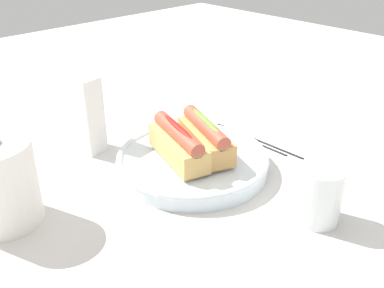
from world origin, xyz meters
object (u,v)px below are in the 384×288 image
object	(u,v)px
serving_bowl	(192,161)
chopstick_far	(258,140)
napkin_box	(77,111)
hotdog_front	(205,137)
water_glass	(319,196)
chopstick_near	(243,137)
hotdog_back	(178,144)

from	to	relation	value
serving_bowl	chopstick_far	bearing A→B (deg)	-93.23
napkin_box	chopstick_far	bearing A→B (deg)	-140.31
hotdog_front	water_glass	world-z (taller)	hotdog_front
napkin_box	chopstick_near	bearing A→B (deg)	-137.67
hotdog_back	chopstick_far	xyz separation A→B (m)	(-0.02, -0.20, -0.06)
water_glass	chopstick_near	size ratio (longest dim) A/B	0.41
hotdog_front	chopstick_near	bearing A→B (deg)	-78.98
water_glass	chopstick_far	world-z (taller)	water_glass
serving_bowl	hotdog_front	distance (m)	0.05
hotdog_back	napkin_box	world-z (taller)	napkin_box
chopstick_near	chopstick_far	size ratio (longest dim) A/B	1.00
serving_bowl	napkin_box	distance (m)	0.25
hotdog_back	chopstick_near	world-z (taller)	hotdog_back
water_glass	napkin_box	world-z (taller)	napkin_box
serving_bowl	water_glass	world-z (taller)	water_glass
hotdog_back	napkin_box	xyz separation A→B (m)	(0.21, 0.07, 0.01)
water_glass	serving_bowl	bearing A→B (deg)	8.21
hotdog_front	chopstick_near	world-z (taller)	hotdog_front
hotdog_front	napkin_box	bearing A→B (deg)	28.38
water_glass	napkin_box	bearing A→B (deg)	15.93
hotdog_back	chopstick_far	world-z (taller)	hotdog_back
water_glass	chopstick_near	bearing A→B (deg)	-27.02
hotdog_back	water_glass	size ratio (longest dim) A/B	1.76
serving_bowl	chopstick_near	distance (m)	0.17
hotdog_front	chopstick_far	bearing A→B (deg)	-91.13
water_glass	hotdog_front	bearing A→B (deg)	1.90
hotdog_front	chopstick_near	distance (m)	0.15
water_glass	chopstick_far	bearing A→B (deg)	-32.22
chopstick_near	hotdog_back	bearing A→B (deg)	93.42
serving_bowl	chopstick_near	world-z (taller)	serving_bowl
serving_bowl	hotdog_back	size ratio (longest dim) A/B	1.73
hotdog_front	hotdog_back	bearing A→B (deg)	75.19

